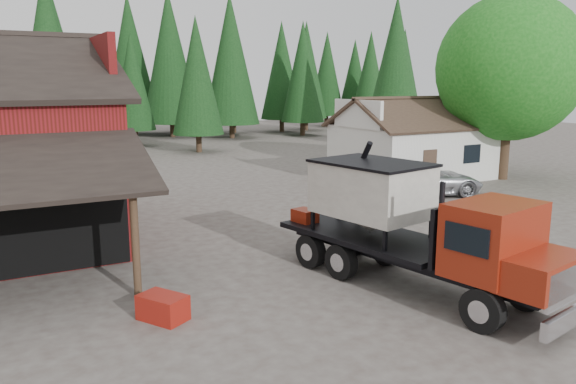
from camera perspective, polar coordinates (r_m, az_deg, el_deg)
name	(u,v)px	position (r m, az deg, el deg)	size (l,w,h in m)	color
ground	(361,284)	(15.76, 7.46, -9.30)	(120.00, 120.00, 0.00)	#4B423B
farmhouse	(414,148)	(33.28, 12.64, 4.35)	(8.60, 6.42, 4.65)	silver
deciduous_tree	(510,73)	(33.79, 21.65, 11.15)	(8.00, 8.00, 10.20)	#382619
conifer_backdrop	(93,142)	(54.88, -19.20, 4.86)	(76.00, 16.00, 16.00)	black
near_pine_b	(197,76)	(44.42, -9.25, 11.60)	(3.96, 3.96, 10.40)	#382619
near_pine_c	(396,64)	(48.82, 10.87, 12.68)	(4.84, 4.84, 12.40)	#382619
near_pine_d	(49,55)	(46.18, -23.12, 12.71)	(5.28, 5.28, 13.40)	#382619
feed_truck	(412,223)	(15.28, 12.45, -3.14)	(3.82, 8.70, 3.80)	black
silver_car	(427,180)	(28.24, 13.98, 1.20)	(2.46, 5.34, 1.48)	#B5B7BE
equip_box	(163,307)	(13.69, -12.59, -11.37)	(0.70, 1.10, 0.60)	maroon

